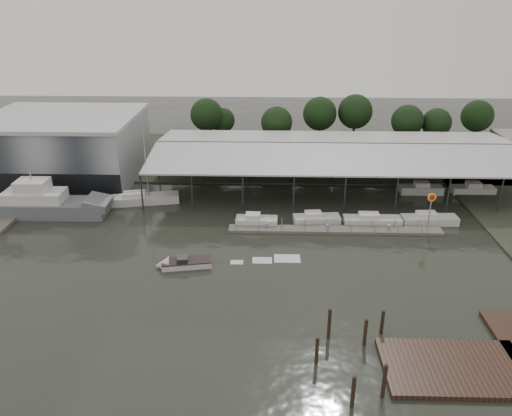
{
  "coord_description": "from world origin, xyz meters",
  "views": [
    {
      "loc": [
        6.34,
        -49.27,
        29.17
      ],
      "look_at": [
        4.53,
        11.68,
        2.5
      ],
      "focal_mm": 35.0,
      "sensor_mm": 36.0,
      "label": 1
    }
  ],
  "objects_px": {
    "shell_fuel_sign": "(431,205)",
    "white_sailboat": "(145,199)",
    "grey_trawler": "(44,204)",
    "speedboat_underway": "(182,264)"
  },
  "relations": [
    {
      "from": "grey_trawler",
      "to": "speedboat_underway",
      "type": "distance_m",
      "value": 25.76
    },
    {
      "from": "grey_trawler",
      "to": "speedboat_underway",
      "type": "bearing_deg",
      "value": -33.41
    },
    {
      "from": "shell_fuel_sign",
      "to": "grey_trawler",
      "type": "height_order",
      "value": "grey_trawler"
    },
    {
      "from": "grey_trawler",
      "to": "white_sailboat",
      "type": "relative_size",
      "value": 1.36
    },
    {
      "from": "shell_fuel_sign",
      "to": "white_sailboat",
      "type": "relative_size",
      "value": 0.41
    },
    {
      "from": "speedboat_underway",
      "to": "shell_fuel_sign",
      "type": "bearing_deg",
      "value": -172.66
    },
    {
      "from": "shell_fuel_sign",
      "to": "speedboat_underway",
      "type": "distance_m",
      "value": 32.34
    },
    {
      "from": "grey_trawler",
      "to": "white_sailboat",
      "type": "height_order",
      "value": "white_sailboat"
    },
    {
      "from": "grey_trawler",
      "to": "speedboat_underway",
      "type": "height_order",
      "value": "grey_trawler"
    },
    {
      "from": "shell_fuel_sign",
      "to": "white_sailboat",
      "type": "bearing_deg",
      "value": 167.27
    }
  ]
}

